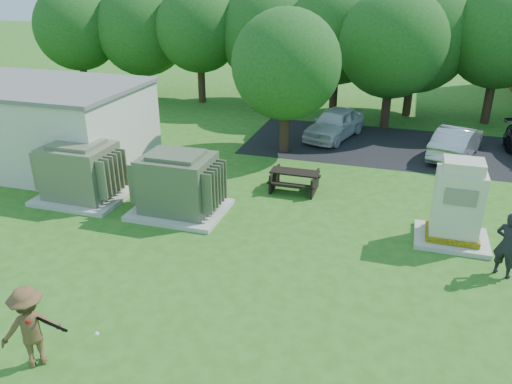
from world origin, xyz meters
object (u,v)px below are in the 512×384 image
(car_silver_a, at_px, (456,142))
(transformer_left, at_px, (81,173))
(generator_cabinet, at_px, (457,207))
(batter, at_px, (31,327))
(person_by_generator, at_px, (508,245))
(transformer_right, at_px, (178,185))
(car_white, at_px, (335,123))
(picnic_table, at_px, (294,178))

(car_silver_a, bearing_deg, transformer_left, 49.95)
(generator_cabinet, bearing_deg, transformer_left, -177.23)
(batter, height_order, person_by_generator, person_by_generator)
(generator_cabinet, bearing_deg, car_silver_a, 86.47)
(transformer_left, relative_size, transformer_right, 1.00)
(generator_cabinet, bearing_deg, batter, -136.68)
(transformer_left, distance_m, generator_cabinet, 12.24)
(car_white, bearing_deg, transformer_right, -94.63)
(picnic_table, relative_size, person_by_generator, 0.95)
(person_by_generator, bearing_deg, batter, 63.77)
(car_silver_a, bearing_deg, generator_cabinet, 102.90)
(generator_cabinet, distance_m, car_silver_a, 7.85)
(transformer_left, height_order, car_white, transformer_left)
(generator_cabinet, relative_size, person_by_generator, 1.40)
(picnic_table, xyz_separation_m, car_silver_a, (5.79, 5.54, 0.21))
(batter, distance_m, car_silver_a, 17.97)
(batter, distance_m, person_by_generator, 11.40)
(transformer_right, height_order, batter, transformer_right)
(car_white, bearing_deg, car_silver_a, 3.98)
(car_white, relative_size, car_silver_a, 1.01)
(picnic_table, xyz_separation_m, batter, (-3.01, -10.12, 0.44))
(transformer_right, height_order, generator_cabinet, generator_cabinet)
(person_by_generator, xyz_separation_m, car_white, (-6.09, 10.51, -0.21))
(batter, bearing_deg, transformer_left, -104.19)
(transformer_left, bearing_deg, picnic_table, 22.55)
(batter, relative_size, person_by_generator, 0.99)
(picnic_table, bearing_deg, car_white, 86.56)
(generator_cabinet, xyz_separation_m, car_white, (-4.90, 8.98, -0.41))
(car_white, bearing_deg, batter, -85.36)
(transformer_right, xyz_separation_m, batter, (0.21, -7.25, -0.07))
(generator_cabinet, bearing_deg, person_by_generator, -52.34)
(picnic_table, xyz_separation_m, person_by_generator, (6.49, -3.82, 0.45))
(person_by_generator, xyz_separation_m, car_silver_a, (-0.70, 9.36, -0.24))
(generator_cabinet, bearing_deg, transformer_right, -176.03)
(batter, relative_size, car_white, 0.44)
(car_silver_a, bearing_deg, person_by_generator, 110.72)
(generator_cabinet, relative_size, car_white, 0.62)
(batter, bearing_deg, car_silver_a, -161.85)
(transformer_right, xyz_separation_m, picnic_table, (3.22, 2.87, -0.51))
(batter, height_order, car_white, batter)
(transformer_left, relative_size, car_silver_a, 0.73)
(batter, bearing_deg, car_white, -144.00)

